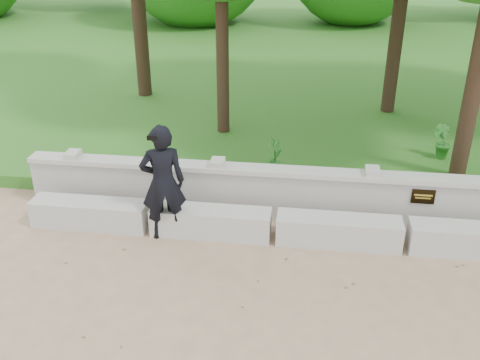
{
  "coord_description": "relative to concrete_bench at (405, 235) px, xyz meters",
  "views": [
    {
      "loc": [
        -1.55,
        -5.29,
        4.53
      ],
      "look_at": [
        -2.53,
        1.92,
        0.99
      ],
      "focal_mm": 40.0,
      "sensor_mm": 36.0,
      "label": 1
    }
  ],
  "objects": [
    {
      "name": "lawn",
      "position": [
        -0.0,
        12.1,
        -0.1
      ],
      "size": [
        40.0,
        22.0,
        0.25
      ],
      "primitive_type": "cube",
      "color": "#2C611A",
      "rests_on": "ground"
    },
    {
      "name": "parapet_wall",
      "position": [
        0.0,
        0.7,
        0.24
      ],
      "size": [
        12.5,
        0.35,
        0.9
      ],
      "color": "#A8A59E",
      "rests_on": "ground"
    },
    {
      "name": "shrub_a",
      "position": [
        -2.14,
        1.98,
        0.37
      ],
      "size": [
        0.38,
        0.43,
        0.68
      ],
      "primitive_type": "imported",
      "rotation": [
        0.0,
        0.0,
        1.12
      ],
      "color": "#2E7527",
      "rests_on": "lawn"
    },
    {
      "name": "shrub_b",
      "position": [
        1.08,
        3.09,
        0.36
      ],
      "size": [
        0.48,
        0.46,
        0.68
      ],
      "primitive_type": "imported",
      "rotation": [
        0.0,
        0.0,
        2.5
      ],
      "color": "#2E7527",
      "rests_on": "lawn"
    },
    {
      "name": "man_main",
      "position": [
        -3.7,
        -0.13,
        0.71
      ],
      "size": [
        0.79,
        0.73,
        1.87
      ],
      "color": "black",
      "rests_on": "ground"
    },
    {
      "name": "concrete_bench",
      "position": [
        0.0,
        0.0,
        0.0
      ],
      "size": [
        11.9,
        0.45,
        0.45
      ],
      "color": "#B2AFA8",
      "rests_on": "ground"
    },
    {
      "name": "ground",
      "position": [
        -0.0,
        -1.9,
        -0.22
      ],
      "size": [
        80.0,
        80.0,
        0.0
      ],
      "primitive_type": "plane",
      "color": "#A28363",
      "rests_on": "ground"
    }
  ]
}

